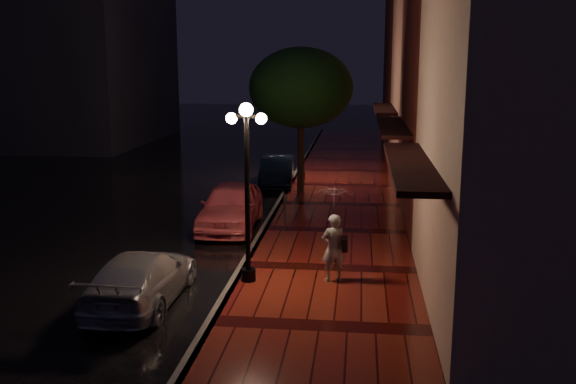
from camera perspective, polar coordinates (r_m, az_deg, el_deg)
The scene contains 15 objects.
ground at distance 20.63m, azimuth -2.10°, elevation -3.60°, with size 120.00×120.00×0.00m, color black.
sidewalk at distance 20.41m, azimuth 4.17°, elevation -3.58°, with size 4.50×60.00×0.15m, color #4E100D.
curb at distance 20.62m, azimuth -2.10°, elevation -3.40°, with size 0.25×60.00×0.15m, color #595451.
storefront_near at distance 14.31m, azimuth 22.86°, elevation 6.02°, with size 5.00×8.00×8.50m, color gray.
storefront_mid at distance 22.05m, azimuth 17.29°, elevation 11.33°, with size 5.00×8.00×11.00m, color #511914.
storefront_far at distance 29.97m, azimuth 14.35°, elevation 9.53°, with size 5.00×8.00×9.00m, color #8C5951.
storefront_extra at distance 39.89m, azimuth 12.45°, elevation 10.79°, with size 5.00×12.00×10.00m, color #511914.
streetlamp_near at distance 15.18m, azimuth -3.65°, elevation 0.89°, with size 0.96×0.36×4.31m.
streetlamp_far at distance 28.94m, azimuth 1.20°, elevation 6.05°, with size 0.96×0.36×4.31m.
street_tree at distance 25.81m, azimuth 1.18°, elevation 9.03°, with size 4.16×4.16×5.80m.
pink_car at distance 21.02m, azimuth -5.12°, elevation -1.24°, with size 1.78×4.43×1.51m, color #F0626E.
navy_car at distance 28.06m, azimuth -0.98°, elevation 1.87°, with size 1.38×3.97×1.31m, color black.
silver_car at distance 14.95m, azimuth -12.91°, elevation -7.46°, with size 1.71×4.20×1.22m, color #9B99A1.
woman_with_umbrella at distance 15.39m, azimuth 4.09°, elevation -2.43°, with size 0.97×0.99×2.33m.
parking_meter at distance 20.09m, azimuth -0.25°, elevation -1.49°, with size 0.13×0.11×1.17m.
Camera 1 is at (2.98, -19.68, 5.44)m, focal length 40.00 mm.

